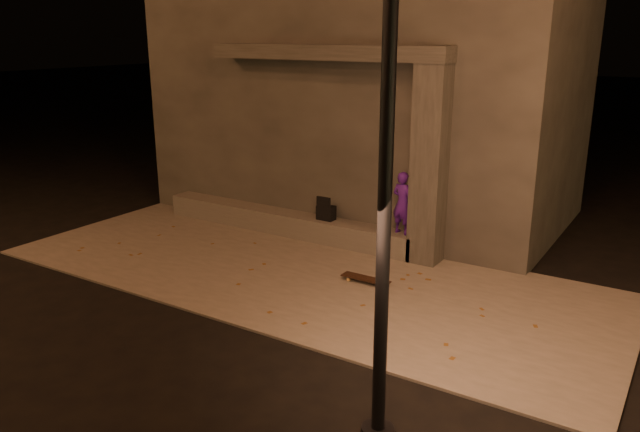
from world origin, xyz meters
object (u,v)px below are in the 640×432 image
Objects in this scene: skateboarder at (403,203)px; backpack at (326,212)px; column at (430,166)px; skateboard at (366,279)px.

backpack is at bearing 11.86° from skateboarder.
column is 2.36m from skateboard.
skateboarder is at bearing 93.87° from skateboard.
skateboarder is 2.41× the size of backpack.
backpack is 0.57× the size of skateboard.
column is 4.13× the size of skateboard.
column is 2.47m from backpack.
backpack is (-1.67, 0.00, -0.43)m from skateboarder.
column is 3.02× the size of skateboarder.
skateboarder reaches higher than skateboard.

